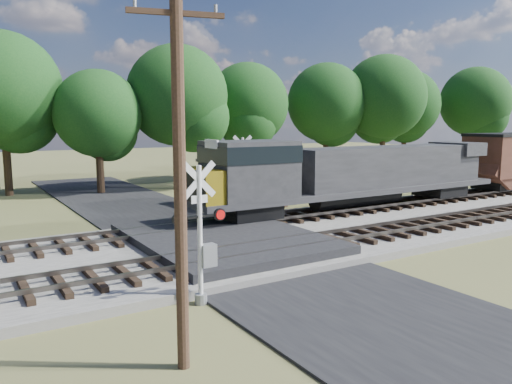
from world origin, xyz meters
TOP-DOWN VIEW (x-y plane):
  - ground at (0.00, 0.00)m, footprint 160.00×160.00m
  - ballast_bed at (10.00, 0.50)m, footprint 140.00×10.00m
  - road at (0.00, 0.00)m, footprint 7.00×60.00m
  - crossing_panel at (0.00, 0.50)m, footprint 7.00×9.00m
  - track_near at (3.12, -2.00)m, footprint 140.00×2.60m
  - track_far at (3.12, 3.00)m, footprint 140.00×2.60m
  - crossing_signal_near at (-3.56, -4.84)m, footprint 1.70×0.37m
  - crossing_signal_far at (4.35, 6.57)m, footprint 1.83×0.47m
  - utility_pole at (-5.62, -8.10)m, footprint 1.91×0.58m
  - equipment_shed at (6.13, 9.32)m, footprint 4.79×4.79m
  - treeline at (9.05, 20.66)m, footprint 84.79×11.95m

SIDE VIEW (x-z plane):
  - ground at x=0.00m, z-range 0.00..0.00m
  - road at x=0.00m, z-range 0.00..0.08m
  - ballast_bed at x=10.00m, z-range 0.00..0.30m
  - crossing_panel at x=0.00m, z-range 0.01..0.62m
  - track_near at x=3.12m, z-range 0.25..0.58m
  - track_far at x=3.12m, z-range 0.25..0.58m
  - equipment_shed at x=6.13m, z-range 0.02..3.00m
  - crossing_signal_near at x=-3.56m, z-range -0.35..3.85m
  - crossing_signal_far at x=4.35m, z-range -0.38..4.18m
  - utility_pole at x=-5.62m, z-range 0.24..8.20m
  - treeline at x=9.05m, z-range 1.21..13.08m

